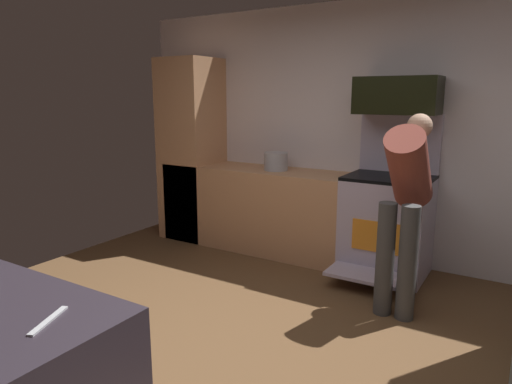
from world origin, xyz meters
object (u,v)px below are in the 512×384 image
(microwave, at_px, (398,96))
(person_cook, at_px, (406,196))
(stock_pot, at_px, (276,161))
(oven_range, at_px, (387,222))

(microwave, bearing_deg, person_cook, -68.19)
(person_cook, height_order, stock_pot, person_cook)
(oven_range, distance_m, person_cook, 0.86)
(oven_range, relative_size, person_cook, 0.98)
(oven_range, distance_m, microwave, 1.18)
(stock_pot, bearing_deg, person_cook, -24.71)
(microwave, relative_size, person_cook, 0.48)
(stock_pot, bearing_deg, oven_range, -0.63)
(person_cook, xyz_separation_m, stock_pot, (-1.53, 0.70, 0.07))
(oven_range, height_order, person_cook, person_cook)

